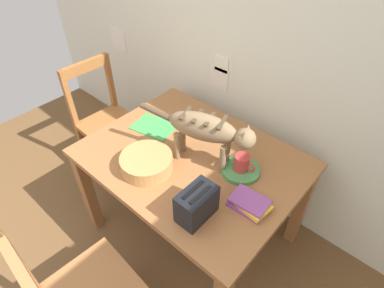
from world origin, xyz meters
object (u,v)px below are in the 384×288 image
at_px(cat, 207,130).
at_px(toaster, 197,204).
at_px(book_stack, 250,204).
at_px(dining_table, 192,167).
at_px(saucer_bowl, 240,170).
at_px(wooden_chair_far, 107,122).
at_px(magazine, 154,126).
at_px(coffee_mug, 242,163).
at_px(wicker_basket, 147,162).

relative_size(cat, toaster, 3.21).
bearing_deg(book_stack, toaster, -127.25).
xyz_separation_m(cat, book_stack, (0.37, -0.10, -0.21)).
height_order(dining_table, cat, cat).
distance_m(cat, saucer_bowl, 0.30).
relative_size(book_stack, wooden_chair_far, 0.22).
bearing_deg(wooden_chair_far, saucer_bowl, 92.65).
bearing_deg(toaster, cat, 122.58).
bearing_deg(magazine, book_stack, -20.75).
distance_m(coffee_mug, toaster, 0.38).
bearing_deg(saucer_bowl, dining_table, -162.88).
xyz_separation_m(magazine, wooden_chair_far, (-0.63, 0.03, -0.29)).
relative_size(dining_table, cat, 1.95).
bearing_deg(dining_table, wooden_chair_far, 175.80).
bearing_deg(magazine, coffee_mug, -8.56).
bearing_deg(wooden_chair_far, book_stack, 86.04).
distance_m(coffee_mug, book_stack, 0.24).
bearing_deg(magazine, toaster, -39.20).
height_order(wicker_basket, toaster, toaster).
bearing_deg(coffee_mug, wooden_chair_far, -179.40).
height_order(magazine, toaster, toaster).
bearing_deg(coffee_mug, toaster, -89.34).
bearing_deg(cat, saucer_bowl, 90.00).
distance_m(saucer_bowl, coffee_mug, 0.06).
bearing_deg(wicker_basket, coffee_mug, 38.10).
bearing_deg(dining_table, wicker_basket, -118.18).
height_order(cat, book_stack, cat).
height_order(magazine, wooden_chair_far, wooden_chair_far).
relative_size(book_stack, wicker_basket, 0.70).
relative_size(coffee_mug, magazine, 0.48).
bearing_deg(toaster, dining_table, 134.70).
bearing_deg(wooden_chair_far, toaster, 76.18).
distance_m(dining_table, magazine, 0.39).
bearing_deg(toaster, coffee_mug, 90.66).
bearing_deg(wicker_basket, book_stack, 15.16).
relative_size(dining_table, saucer_bowl, 5.80).
relative_size(saucer_bowl, coffee_mug, 1.68).
bearing_deg(coffee_mug, magazine, -176.52).
height_order(saucer_bowl, book_stack, book_stack).
bearing_deg(toaster, book_stack, 52.75).
relative_size(dining_table, coffee_mug, 9.74).
distance_m(book_stack, wooden_chair_far, 1.50).
relative_size(cat, magazine, 2.39).
relative_size(saucer_bowl, wooden_chair_far, 0.23).
height_order(coffee_mug, book_stack, coffee_mug).
height_order(coffee_mug, toaster, toaster).
distance_m(dining_table, book_stack, 0.48).
distance_m(saucer_bowl, wicker_basket, 0.53).
distance_m(coffee_mug, wooden_chair_far, 1.34).
relative_size(wicker_basket, toaster, 1.47).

